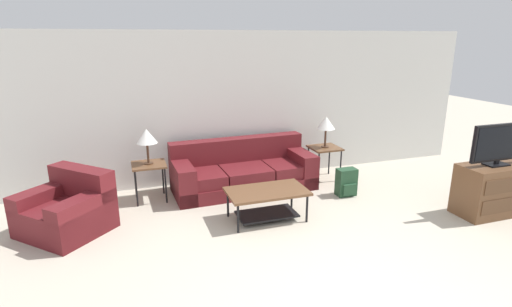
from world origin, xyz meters
The scene contains 11 objects.
wall_back centered at (0.00, 4.04, 1.30)m, with size 9.19×0.06×2.60m.
couch centered at (-0.11, 3.46, 0.29)m, with size 2.38×1.03×0.82m.
armchair centered at (-2.76, 2.72, 0.29)m, with size 1.34×1.35×0.80m.
coffee_table centered at (-0.15, 2.20, 0.33)m, with size 1.11×0.64×0.44m.
side_table_left centered at (-1.64, 3.46, 0.53)m, with size 0.52×0.50×0.60m.
side_table_right centered at (1.42, 3.46, 0.53)m, with size 0.52×0.50×0.60m.
table_lamp_left centered at (-1.64, 3.46, 1.03)m, with size 0.32×0.32×0.55m.
table_lamp_right centered at (1.42, 3.46, 1.03)m, with size 0.32×0.32×0.55m.
tv_console centered at (3.00, 1.35, 0.37)m, with size 1.01×0.53×0.74m.
television centered at (3.00, 1.35, 1.06)m, with size 0.96×0.20×0.60m.
backpack centered at (1.39, 2.63, 0.22)m, with size 0.31×0.27×0.45m.
Camera 1 is at (-1.95, -2.65, 2.48)m, focal length 28.00 mm.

